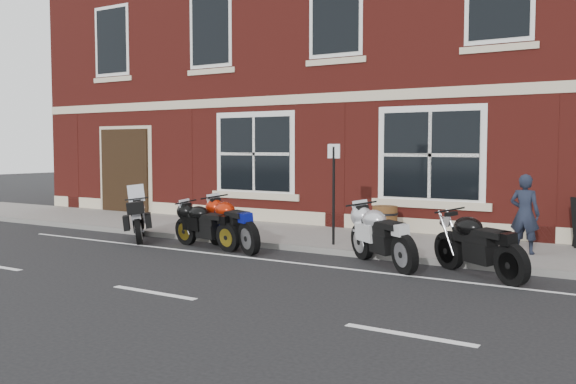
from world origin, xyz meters
name	(u,v)px	position (x,y,z in m)	size (l,w,h in m)	color
ground	(268,262)	(0.00, 0.00, 0.00)	(80.00, 80.00, 0.00)	black
sidewalk	(342,240)	(0.00, 3.00, 0.06)	(30.00, 3.00, 0.12)	slate
kerb	(307,249)	(0.00, 1.42, 0.06)	(30.00, 0.16, 0.12)	slate
pub_building	(452,26)	(0.00, 10.50, 6.00)	(24.00, 12.00, 12.00)	maroon
moto_touring_silver	(141,218)	(-4.11, 0.79, 0.51)	(1.42, 1.46, 1.26)	black
moto_sport_red	(232,222)	(-1.48, 0.85, 0.58)	(2.07, 1.11, 1.01)	black
moto_sport_black	(206,224)	(-2.08, 0.71, 0.52)	(1.99, 0.50, 0.90)	black
moto_sport_silver	(383,234)	(1.96, 0.82, 0.58)	(1.88, 1.47, 1.01)	black
moto_naked_black	(478,243)	(3.71, 0.78, 0.57)	(1.91, 1.34, 0.99)	black
pedestrian_left	(525,214)	(3.99, 2.84, 0.88)	(0.56, 0.37, 1.53)	black
barrel_planter	(385,221)	(0.69, 3.79, 0.46)	(0.61, 0.61, 0.68)	#4A3713
parking_sign	(334,187)	(0.37, 1.90, 1.33)	(0.30, 0.06, 2.10)	black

